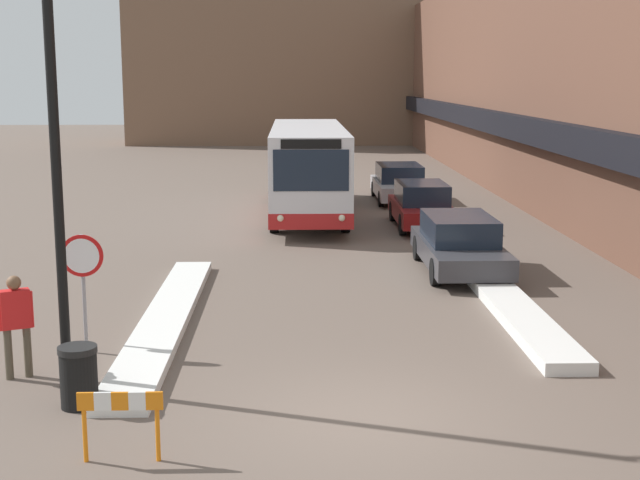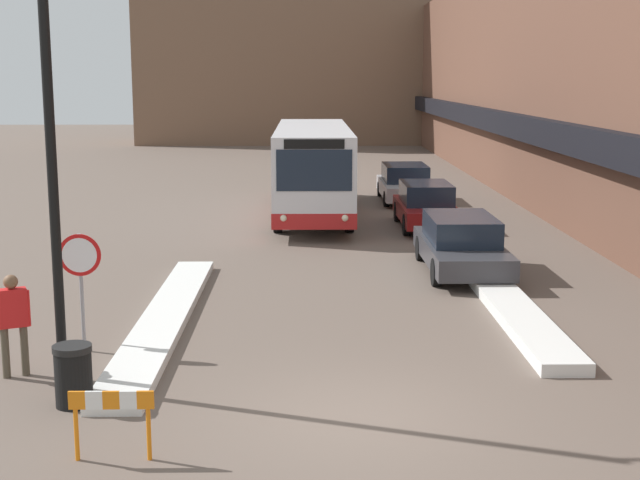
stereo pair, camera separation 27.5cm
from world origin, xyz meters
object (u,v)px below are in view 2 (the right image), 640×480
object	(u,v)px
trash_bin	(73,375)
construction_barricade	(112,411)
parked_car_front	(461,244)
city_bus	(313,167)
parked_car_middle	(426,205)
parked_car_back	(405,183)
street_lamp	(65,105)
pedestrian	(13,316)
stop_sign	(80,267)

from	to	relation	value
trash_bin	construction_barricade	bearing A→B (deg)	-62.88
parked_car_front	construction_barricade	bearing A→B (deg)	-119.85
city_bus	parked_car_middle	bearing A→B (deg)	-36.57
city_bus	parked_car_back	distance (m)	5.26
street_lamp	construction_barricade	xyz separation A→B (m)	(1.14, -2.80, -3.83)
city_bus	pedestrian	world-z (taller)	city_bus
parked_car_front	trash_bin	distance (m)	11.90
city_bus	construction_barricade	bearing A→B (deg)	-97.57
parked_car_front	parked_car_back	xyz separation A→B (m)	(0.00, 13.06, -0.00)
parked_car_middle	stop_sign	size ratio (longest dim) A/B	2.08
parked_car_middle	trash_bin	world-z (taller)	parked_car_middle
trash_bin	pedestrian	bearing A→B (deg)	134.18
pedestrian	street_lamp	bearing A→B (deg)	-47.59
parked_car_front	construction_barricade	distance (m)	12.95
pedestrian	stop_sign	bearing A→B (deg)	35.83
street_lamp	city_bus	bearing A→B (deg)	77.73
city_bus	construction_barricade	distance (m)	20.89
parked_car_back	construction_barricade	xyz separation A→B (m)	(-6.45, -24.29, -0.06)
parked_car_front	stop_sign	size ratio (longest dim) A/B	2.25
parked_car_back	pedestrian	distance (m)	22.74
city_bus	trash_bin	size ratio (longest dim) A/B	12.16
street_lamp	pedestrian	xyz separation A→B (m)	(-1.17, 0.51, -3.45)
stop_sign	trash_bin	bearing A→B (deg)	-79.17
parked_car_front	stop_sign	world-z (taller)	stop_sign
parked_car_middle	stop_sign	distance (m)	15.49
city_bus	stop_sign	world-z (taller)	city_bus
pedestrian	trash_bin	distance (m)	1.96
parked_car_front	parked_car_middle	world-z (taller)	parked_car_middle
parked_car_front	street_lamp	distance (m)	11.95
parked_car_back	stop_sign	bearing A→B (deg)	-112.12
parked_car_front	trash_bin	world-z (taller)	parked_car_front
stop_sign	street_lamp	world-z (taller)	street_lamp
pedestrian	trash_bin	bearing A→B (deg)	-69.92
parked_car_front	trash_bin	xyz separation A→B (m)	(-7.45, -9.27, -0.25)
stop_sign	parked_car_front	bearing A→B (deg)	39.42
street_lamp	pedestrian	size ratio (longest dim) A/B	4.26
parked_car_front	street_lamp	xyz separation A→B (m)	(-7.59, -8.43, 3.77)
street_lamp	construction_barricade	distance (m)	4.88
city_bus	parked_car_front	xyz separation A→B (m)	(3.70, -9.45, -0.99)
construction_barricade	street_lamp	bearing A→B (deg)	112.17
parked_car_front	street_lamp	bearing A→B (deg)	-131.99
stop_sign	pedestrian	xyz separation A→B (m)	(-0.79, -1.37, -0.52)
stop_sign	pedestrian	distance (m)	1.66
construction_barricade	stop_sign	bearing A→B (deg)	108.05
parked_car_middle	construction_barricade	size ratio (longest dim) A/B	4.10
city_bus	stop_sign	bearing A→B (deg)	-104.95
parked_car_back	construction_barricade	world-z (taller)	parked_car_back
parked_car_front	city_bus	bearing A→B (deg)	111.38
pedestrian	construction_barricade	bearing A→B (deg)	-79.14
street_lamp	parked_car_front	bearing A→B (deg)	48.01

